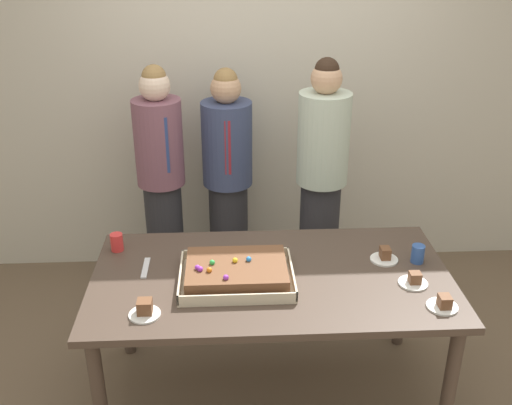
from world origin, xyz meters
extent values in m
plane|color=brown|center=(0.00, 0.00, 0.00)|extent=(12.00, 12.00, 0.00)
cube|color=beige|center=(0.00, 1.60, 1.50)|extent=(8.00, 0.12, 3.00)
cube|color=#47382D|center=(0.00, 0.00, 0.78)|extent=(1.87, 1.00, 0.04)
cylinder|color=#47382D|center=(-0.85, -0.42, 0.38)|extent=(0.07, 0.07, 0.76)
cylinder|color=#47382D|center=(0.85, -0.42, 0.38)|extent=(0.07, 0.07, 0.76)
cylinder|color=#47382D|center=(-0.85, 0.42, 0.38)|extent=(0.07, 0.07, 0.76)
cylinder|color=#47382D|center=(0.85, 0.42, 0.38)|extent=(0.07, 0.07, 0.76)
cube|color=beige|center=(-0.18, -0.04, 0.80)|extent=(0.58, 0.44, 0.01)
cube|color=beige|center=(-0.18, -0.26, 0.83)|extent=(0.58, 0.01, 0.05)
cube|color=beige|center=(-0.18, 0.18, 0.83)|extent=(0.58, 0.01, 0.05)
cube|color=beige|center=(-0.47, -0.04, 0.83)|extent=(0.01, 0.44, 0.05)
cube|color=beige|center=(0.10, -0.04, 0.83)|extent=(0.01, 0.44, 0.05)
cube|color=brown|center=(-0.18, -0.04, 0.85)|extent=(0.51, 0.37, 0.09)
sphere|color=green|center=(-0.30, -0.04, 0.90)|extent=(0.03, 0.03, 0.03)
sphere|color=purple|center=(-0.24, -0.18, 0.90)|extent=(0.03, 0.03, 0.03)
sphere|color=purple|center=(-0.36, -0.10, 0.90)|extent=(0.03, 0.03, 0.03)
sphere|color=purple|center=(-0.38, -0.08, 0.90)|extent=(0.03, 0.03, 0.03)
sphere|color=yellow|center=(-0.19, -0.02, 0.90)|extent=(0.03, 0.03, 0.03)
sphere|color=#2D84E0|center=(-0.12, -0.01, 0.90)|extent=(0.03, 0.03, 0.03)
sphere|color=orange|center=(-0.32, -0.11, 0.90)|extent=(0.03, 0.03, 0.03)
cylinder|color=white|center=(0.71, -0.12, 0.80)|extent=(0.15, 0.15, 0.01)
cube|color=brown|center=(0.72, -0.12, 0.83)|extent=(0.06, 0.05, 0.06)
cylinder|color=white|center=(0.62, 0.12, 0.80)|extent=(0.15, 0.15, 0.01)
cube|color=brown|center=(0.63, 0.13, 0.84)|extent=(0.05, 0.07, 0.06)
cylinder|color=white|center=(-0.62, -0.32, 0.80)|extent=(0.15, 0.15, 0.01)
cube|color=brown|center=(-0.62, -0.31, 0.84)|extent=(0.07, 0.07, 0.07)
cylinder|color=white|center=(0.79, -0.33, 0.80)|extent=(0.15, 0.15, 0.01)
cube|color=brown|center=(0.80, -0.34, 0.84)|extent=(0.06, 0.07, 0.06)
cylinder|color=red|center=(-0.84, 0.31, 0.85)|extent=(0.07, 0.07, 0.10)
cylinder|color=#2D5199|center=(0.80, 0.09, 0.85)|extent=(0.07, 0.07, 0.10)
cube|color=silver|center=(-0.66, 0.10, 0.80)|extent=(0.03, 0.20, 0.01)
cylinder|color=#28282D|center=(-0.22, 1.22, 0.40)|extent=(0.28, 0.28, 0.80)
cylinder|color=#384266|center=(-0.22, 1.22, 1.09)|extent=(0.35, 0.35, 0.58)
cube|color=maroon|center=(-0.21, 1.05, 1.12)|extent=(0.04, 0.02, 0.37)
sphere|color=tan|center=(-0.22, 1.22, 1.47)|extent=(0.20, 0.20, 0.20)
sphere|color=olive|center=(-0.22, 1.22, 1.53)|extent=(0.16, 0.16, 0.16)
cylinder|color=#28282D|center=(-0.67, 1.11, 0.43)|extent=(0.26, 0.26, 0.85)
cylinder|color=#7A4C5B|center=(-0.67, 1.11, 1.14)|extent=(0.32, 0.32, 0.58)
cube|color=navy|center=(-0.61, 0.97, 1.17)|extent=(0.04, 0.02, 0.37)
sphere|color=beige|center=(-0.67, 1.11, 1.52)|extent=(0.20, 0.20, 0.20)
sphere|color=olive|center=(-0.67, 1.11, 1.58)|extent=(0.16, 0.16, 0.16)
cylinder|color=#28282D|center=(0.40, 0.93, 0.46)|extent=(0.27, 0.27, 0.92)
cylinder|color=#B7C6B2|center=(0.40, 0.93, 1.21)|extent=(0.33, 0.33, 0.59)
sphere|color=tan|center=(0.40, 0.93, 1.60)|extent=(0.20, 0.20, 0.20)
sphere|color=black|center=(0.40, 0.93, 1.65)|extent=(0.15, 0.15, 0.15)
camera|label=1|loc=(-0.22, -2.63, 2.46)|focal=41.80mm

